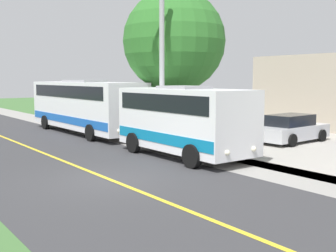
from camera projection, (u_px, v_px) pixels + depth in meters
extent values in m
plane|color=#3D6633|center=(109.00, 179.00, 13.81)|extent=(120.00, 120.00, 0.00)
cube|color=#333335|center=(109.00, 179.00, 13.81)|extent=(8.00, 100.00, 0.01)
cube|color=gray|center=(224.00, 161.00, 16.88)|extent=(2.40, 100.00, 0.01)
cube|color=gold|center=(109.00, 179.00, 13.81)|extent=(0.16, 100.00, 0.00)
cube|color=white|center=(184.00, 119.00, 17.71)|extent=(2.49, 6.57, 2.53)
cube|color=#0C72A5|center=(184.00, 135.00, 17.79)|extent=(2.53, 6.44, 0.44)
cube|color=black|center=(184.00, 102.00, 17.63)|extent=(2.53, 5.91, 0.70)
cube|color=gray|center=(184.00, 87.00, 17.56)|extent=(1.49, 1.97, 0.12)
cylinder|color=black|center=(239.00, 149.00, 16.95)|extent=(0.25, 0.90, 0.90)
cylinder|color=black|center=(192.00, 156.00, 15.48)|extent=(0.25, 0.90, 0.90)
cylinder|color=black|center=(177.00, 138.00, 20.20)|extent=(0.25, 0.90, 0.90)
cylinder|color=black|center=(134.00, 143.00, 18.73)|extent=(0.25, 0.90, 0.90)
sphere|color=#F2EACC|center=(254.00, 149.00, 15.58)|extent=(0.20, 0.20, 0.20)
sphere|color=#F2EACC|center=(227.00, 153.00, 14.77)|extent=(0.20, 0.20, 0.20)
cube|color=white|center=(85.00, 105.00, 25.38)|extent=(2.50, 10.65, 2.74)
cube|color=blue|center=(85.00, 118.00, 25.47)|extent=(2.54, 10.44, 0.44)
cube|color=black|center=(84.00, 91.00, 25.28)|extent=(2.54, 9.58, 0.70)
cube|color=gray|center=(84.00, 81.00, 25.21)|extent=(1.50, 3.19, 0.12)
cylinder|color=black|center=(131.00, 129.00, 23.62)|extent=(0.25, 0.90, 0.90)
cylinder|color=black|center=(91.00, 133.00, 22.15)|extent=(0.25, 0.90, 0.90)
cylinder|color=black|center=(81.00, 120.00, 28.90)|extent=(0.25, 0.90, 0.90)
cylinder|color=black|center=(45.00, 122.00, 27.42)|extent=(0.25, 0.90, 0.90)
sphere|color=#F2EACC|center=(143.00, 129.00, 21.63)|extent=(0.20, 0.20, 0.20)
sphere|color=#F2EACC|center=(119.00, 131.00, 20.82)|extent=(0.20, 0.20, 0.20)
cylinder|color=#9E9EA3|center=(162.00, 63.00, 19.48)|extent=(0.24, 0.24, 7.99)
cube|color=silver|center=(292.00, 132.00, 21.85)|extent=(4.51, 2.09, 0.70)
cube|color=black|center=(290.00, 120.00, 21.65)|extent=(2.52, 1.69, 0.57)
cylinder|color=black|center=(292.00, 132.00, 23.43)|extent=(0.65, 0.26, 0.64)
cylinder|color=black|center=(322.00, 135.00, 22.07)|extent=(0.65, 0.26, 0.64)
cylinder|color=black|center=(262.00, 136.00, 21.68)|extent=(0.65, 0.26, 0.64)
cylinder|color=black|center=(292.00, 140.00, 20.32)|extent=(0.65, 0.26, 0.64)
cylinder|color=#4C3826|center=(174.00, 109.00, 22.93)|extent=(0.36, 0.36, 3.24)
sphere|color=#2D6B28|center=(174.00, 41.00, 22.51)|extent=(5.49, 5.49, 5.49)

